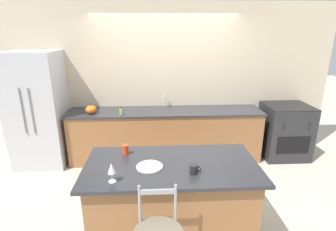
{
  "coord_description": "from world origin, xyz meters",
  "views": [
    {
      "loc": [
        -0.19,
        -3.98,
        2.24
      ],
      "look_at": [
        -0.01,
        -0.61,
        1.13
      ],
      "focal_mm": 28.0,
      "sensor_mm": 36.0,
      "label": 1
    }
  ],
  "objects_px": {
    "refrigerator": "(38,110)",
    "pumpkin_decoration": "(91,109)",
    "wine_glass": "(111,169)",
    "tumbler_cup": "(125,150)",
    "oven_range": "(284,131)",
    "soap_bottle": "(121,112)",
    "coffee_mug": "(194,169)",
    "dinner_plate": "(150,166)"
  },
  "relations": [
    {
      "from": "pumpkin_decoration",
      "to": "wine_glass",
      "type": "bearing_deg",
      "value": -72.77
    },
    {
      "from": "wine_glass",
      "to": "pumpkin_decoration",
      "type": "xyz_separation_m",
      "value": [
        -0.66,
        2.14,
        -0.09
      ]
    },
    {
      "from": "oven_range",
      "to": "wine_glass",
      "type": "height_order",
      "value": "wine_glass"
    },
    {
      "from": "oven_range",
      "to": "soap_bottle",
      "type": "height_order",
      "value": "soap_bottle"
    },
    {
      "from": "soap_bottle",
      "to": "tumbler_cup",
      "type": "bearing_deg",
      "value": -81.63
    },
    {
      "from": "wine_glass",
      "to": "tumbler_cup",
      "type": "xyz_separation_m",
      "value": [
        0.06,
        0.54,
        -0.08
      ]
    },
    {
      "from": "refrigerator",
      "to": "dinner_plate",
      "type": "distance_m",
      "value": 2.72
    },
    {
      "from": "refrigerator",
      "to": "soap_bottle",
      "type": "xyz_separation_m",
      "value": [
        1.4,
        -0.16,
        -0.0
      ]
    },
    {
      "from": "oven_range",
      "to": "pumpkin_decoration",
      "type": "relative_size",
      "value": 5.43
    },
    {
      "from": "wine_glass",
      "to": "tumbler_cup",
      "type": "relative_size",
      "value": 1.68
    },
    {
      "from": "coffee_mug",
      "to": "pumpkin_decoration",
      "type": "xyz_separation_m",
      "value": [
        -1.42,
        2.04,
        -0.0
      ]
    },
    {
      "from": "dinner_plate",
      "to": "tumbler_cup",
      "type": "xyz_separation_m",
      "value": [
        -0.27,
        0.3,
        0.05
      ]
    },
    {
      "from": "wine_glass",
      "to": "pumpkin_decoration",
      "type": "height_order",
      "value": "wine_glass"
    },
    {
      "from": "dinner_plate",
      "to": "pumpkin_decoration",
      "type": "relative_size",
      "value": 1.49
    },
    {
      "from": "dinner_plate",
      "to": "wine_glass",
      "type": "xyz_separation_m",
      "value": [
        -0.33,
        -0.24,
        0.12
      ]
    },
    {
      "from": "coffee_mug",
      "to": "soap_bottle",
      "type": "height_order",
      "value": "soap_bottle"
    },
    {
      "from": "coffee_mug",
      "to": "soap_bottle",
      "type": "relative_size",
      "value": 0.82
    },
    {
      "from": "oven_range",
      "to": "refrigerator",
      "type": "bearing_deg",
      "value": -179.72
    },
    {
      "from": "coffee_mug",
      "to": "pumpkin_decoration",
      "type": "height_order",
      "value": "pumpkin_decoration"
    },
    {
      "from": "oven_range",
      "to": "dinner_plate",
      "type": "height_order",
      "value": "oven_range"
    },
    {
      "from": "oven_range",
      "to": "coffee_mug",
      "type": "height_order",
      "value": "coffee_mug"
    },
    {
      "from": "oven_range",
      "to": "pumpkin_decoration",
      "type": "height_order",
      "value": "pumpkin_decoration"
    },
    {
      "from": "oven_range",
      "to": "pumpkin_decoration",
      "type": "bearing_deg",
      "value": -178.64
    },
    {
      "from": "oven_range",
      "to": "soap_bottle",
      "type": "distance_m",
      "value": 2.95
    },
    {
      "from": "refrigerator",
      "to": "coffee_mug",
      "type": "xyz_separation_m",
      "value": [
        2.31,
        -2.1,
        0.01
      ]
    },
    {
      "from": "refrigerator",
      "to": "pumpkin_decoration",
      "type": "height_order",
      "value": "refrigerator"
    },
    {
      "from": "dinner_plate",
      "to": "pumpkin_decoration",
      "type": "xyz_separation_m",
      "value": [
        -1.0,
        1.9,
        0.04
      ]
    },
    {
      "from": "dinner_plate",
      "to": "soap_bottle",
      "type": "bearing_deg",
      "value": 105.2
    },
    {
      "from": "pumpkin_decoration",
      "to": "soap_bottle",
      "type": "height_order",
      "value": "pumpkin_decoration"
    },
    {
      "from": "wine_glass",
      "to": "soap_bottle",
      "type": "xyz_separation_m",
      "value": [
        -0.16,
        2.04,
        -0.1
      ]
    },
    {
      "from": "refrigerator",
      "to": "pumpkin_decoration",
      "type": "xyz_separation_m",
      "value": [
        0.89,
        -0.06,
        0.01
      ]
    },
    {
      "from": "oven_range",
      "to": "pumpkin_decoration",
      "type": "xyz_separation_m",
      "value": [
        -3.41,
        -0.08,
        0.49
      ]
    },
    {
      "from": "soap_bottle",
      "to": "coffee_mug",
      "type": "bearing_deg",
      "value": -64.83
    },
    {
      "from": "refrigerator",
      "to": "soap_bottle",
      "type": "distance_m",
      "value": 1.41
    },
    {
      "from": "oven_range",
      "to": "dinner_plate",
      "type": "xyz_separation_m",
      "value": [
        -2.42,
        -1.98,
        0.45
      ]
    },
    {
      "from": "coffee_mug",
      "to": "tumbler_cup",
      "type": "height_order",
      "value": "tumbler_cup"
    },
    {
      "from": "refrigerator",
      "to": "wine_glass",
      "type": "height_order",
      "value": "refrigerator"
    },
    {
      "from": "tumbler_cup",
      "to": "pumpkin_decoration",
      "type": "distance_m",
      "value": 1.76
    },
    {
      "from": "coffee_mug",
      "to": "wine_glass",
      "type": "bearing_deg",
      "value": -172.45
    },
    {
      "from": "refrigerator",
      "to": "dinner_plate",
      "type": "relative_size",
      "value": 7.17
    },
    {
      "from": "coffee_mug",
      "to": "pumpkin_decoration",
      "type": "distance_m",
      "value": 2.49
    },
    {
      "from": "oven_range",
      "to": "soap_bottle",
      "type": "relative_size",
      "value": 7.29
    }
  ]
}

